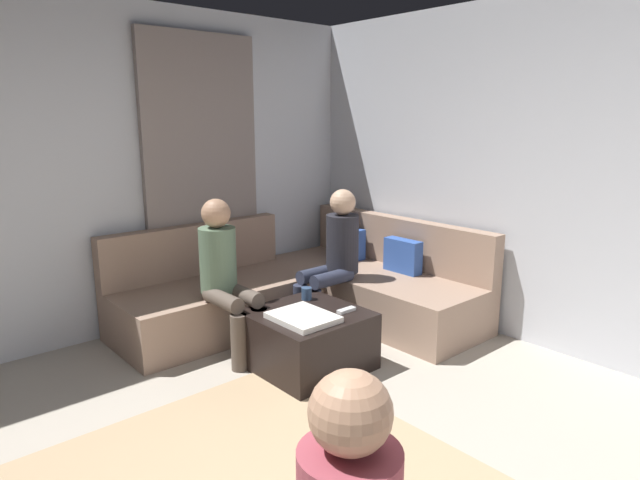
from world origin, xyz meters
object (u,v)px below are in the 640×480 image
Objects in this scene: person_on_couch_back at (334,254)px; person_on_couch_side at (225,272)px; game_remote at (346,310)px; sectional_couch at (308,289)px; coffee_mug at (307,294)px; ottoman at (307,339)px.

person_on_couch_back and person_on_couch_side have the same top height.
game_remote is at bearing 143.97° from person_on_couch_back.
sectional_couch is 0.70m from coffee_mug.
person_on_couch_side is (0.15, -0.93, 0.38)m from sectional_couch.
sectional_couch is 2.12× the size of person_on_couch_back.
sectional_couch reaches higher than coffee_mug.
ottoman is 8.00× the size of coffee_mug.
sectional_couch is 0.96m from ottoman.
sectional_couch is 3.36× the size of ottoman.
person_on_couch_side is (-0.37, -0.49, 0.19)m from coffee_mug.
person_on_couch_side is at bearing -151.94° from ottoman.
game_remote is at bearing 5.71° from coffee_mug.
sectional_couch reaches higher than ottoman.
coffee_mug is 0.64m from person_on_couch_side.
game_remote is at bearing 124.79° from person_on_couch_side.
coffee_mug is at bearing -40.62° from sectional_couch.
coffee_mug is at bearing 143.33° from person_on_couch_side.
person_on_couch_side is at bearing 81.99° from person_on_couch_back.
person_on_couch_side reaches higher than game_remote.
person_on_couch_side reaches higher than coffee_mug.
person_on_couch_back is (-0.45, 0.68, 0.45)m from ottoman.
person_on_couch_back reaches higher than game_remote.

